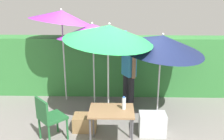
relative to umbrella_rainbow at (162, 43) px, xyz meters
The scene contains 12 objects.
ground_plane 2.06m from the umbrella_rainbow, 158.62° to the right, with size 24.00×24.00×0.00m, color gray.
hedge_row 1.91m from the umbrella_rainbow, 130.14° to the left, with size 8.00×0.70×1.61m, color #38843D.
umbrella_rainbow is the anchor object (origin of this frame).
umbrella_orange 2.53m from the umbrella_rainbow, 162.07° to the left, with size 1.59×1.57×2.48m.
umbrella_yellow 1.23m from the umbrella_rainbow, 163.40° to the right, with size 1.90×1.88×2.28m.
umbrella_navy 1.64m from the umbrella_rainbow, 163.84° to the left, with size 1.72×1.72×2.11m.
person_vendor 1.09m from the umbrella_rainbow, 152.30° to the left, with size 0.36×0.53×1.88m.
chair_plastic 2.81m from the umbrella_rainbow, 151.65° to the right, with size 0.62×0.62×0.89m.
cooler_box 1.76m from the umbrella_rainbow, 105.87° to the right, with size 0.52×0.33×0.45m, color silver.
crate_cardboard 2.38m from the umbrella_rainbow, 154.15° to the right, with size 0.47×0.37×0.32m, color #9E7A4C.
folding_table 2.01m from the umbrella_rainbow, 128.59° to the right, with size 0.80×0.60×0.72m.
bottle_water 1.77m from the umbrella_rainbow, 123.30° to the right, with size 0.07×0.07×0.24m.
Camera 1 is at (0.13, -4.76, 2.62)m, focal length 38.24 mm.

